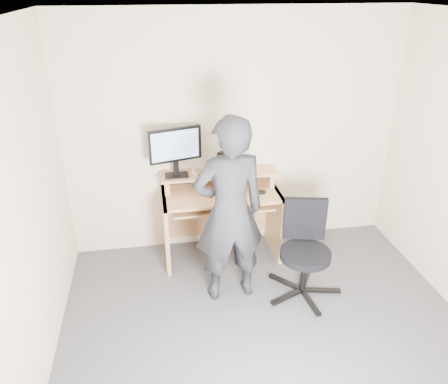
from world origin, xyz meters
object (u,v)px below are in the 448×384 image
object	(u,v)px
monitor	(175,148)
person	(229,212)
desk	(220,206)
office_chair	(305,246)

from	to	relation	value
monitor	person	distance (m)	0.94
monitor	desk	bearing A→B (deg)	-20.75
desk	person	xyz separation A→B (m)	(-0.03, -0.73, 0.33)
person	desk	bearing A→B (deg)	-98.63
monitor	office_chair	bearing A→B (deg)	-52.30
monitor	person	size ratio (longest dim) A/B	0.30
desk	office_chair	world-z (taller)	office_chair
desk	person	bearing A→B (deg)	-92.70
person	monitor	bearing A→B (deg)	-68.68
desk	office_chair	xyz separation A→B (m)	(0.67, -0.79, -0.06)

